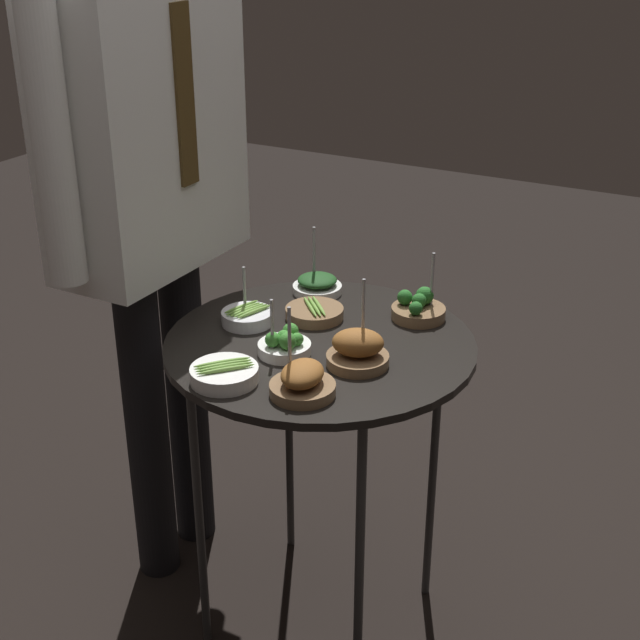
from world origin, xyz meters
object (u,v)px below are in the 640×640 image
Objects in this scene: bowl_roast_back_right at (358,350)px; bowl_roast_back_left at (302,381)px; bowl_asparagus_front_left at (224,374)px; bowl_asparagus_near_rim at (248,316)px; bowl_broccoli_mid_left at (285,344)px; waiter_figure at (146,162)px; bowl_spinach_front_right at (317,285)px; serving_cart at (320,365)px; bowl_broccoli_far_rim at (418,308)px; bowl_asparagus_center at (314,313)px.

bowl_roast_back_right reaches higher than bowl_roast_back_left.
bowl_asparagus_near_rim reaches higher than bowl_asparagus_front_left.
waiter_figure is at bearing 73.54° from bowl_broccoli_mid_left.
bowl_spinach_front_right reaches higher than bowl_asparagus_near_rim.
bowl_broccoli_mid_left is 0.33m from bowl_spinach_front_right.
bowl_spinach_front_right reaches higher than serving_cart.
serving_cart is 5.67× the size of bowl_asparagus_front_left.
bowl_roast_back_right is (-0.27, 0.02, 0.01)m from bowl_broccoli_far_rim.
bowl_roast_back_left reaches higher than serving_cart.
bowl_asparagus_near_rim is at bearing 78.89° from bowl_roast_back_right.
serving_cart is 0.16m from bowl_roast_back_right.
bowl_spinach_front_right is (0.02, 0.27, -0.00)m from bowl_broccoli_far_rim.
waiter_figure is (0.13, 0.43, 0.30)m from bowl_broccoli_mid_left.
bowl_broccoli_far_rim is at bearing -7.91° from bowl_roast_back_left.
bowl_asparagus_near_rim is at bearing 122.79° from bowl_broccoli_far_rim.
bowl_roast_back_left is 0.67m from waiter_figure.
bowl_roast_back_left reaches higher than bowl_broccoli_mid_left.
bowl_spinach_front_right is at bearing 16.84° from bowl_broccoli_mid_left.
bowl_roast_back_right is at bearing -138.75° from bowl_spinach_front_right.
bowl_broccoli_far_rim reaches higher than bowl_broccoli_mid_left.
bowl_asparagus_near_rim reaches higher than bowl_asparagus_center.
bowl_roast_back_left is at bearing 172.09° from bowl_broccoli_far_rim.
bowl_roast_back_right reaches higher than bowl_asparagus_center.
serving_cart is at bearing 20.09° from bowl_roast_back_left.
bowl_broccoli_mid_left is 0.19m from bowl_asparagus_center.
bowl_spinach_front_right is (0.28, 0.25, -0.01)m from bowl_roast_back_right.
bowl_broccoli_mid_left reaches higher than bowl_asparagus_near_rim.
bowl_broccoli_far_rim is at bearing -93.37° from bowl_spinach_front_right.
serving_cart is 4.39× the size of bowl_roast_back_right.
bowl_roast_back_right is at bearing 175.76° from bowl_broccoli_far_rim.
bowl_roast_back_left is at bearing -79.88° from bowl_asparagus_front_left.
bowl_roast_back_right is at bearing -101.11° from bowl_asparagus_near_rim.
waiter_figure is (0.10, 0.59, 0.29)m from bowl_roast_back_right.
bowl_broccoli_mid_left is at bearing -16.21° from bowl_asparagus_front_left.
bowl_broccoli_far_rim is 0.24m from bowl_asparagus_center.
waiter_figure is at bearing 85.20° from serving_cart.
bowl_spinach_front_right is at bearing 29.98° from serving_cart.
bowl_asparagus_front_left is at bearing 154.29° from bowl_broccoli_far_rim.
bowl_roast_back_left reaches higher than bowl_asparagus_front_left.
bowl_roast_back_right is at bearing -129.87° from bowl_asparagus_center.
bowl_broccoli_mid_left is 0.18m from bowl_asparagus_near_rim.
bowl_asparagus_near_rim is 0.42m from waiter_figure.
bowl_asparagus_front_left is 0.90× the size of bowl_broccoli_far_rim.
bowl_spinach_front_right reaches higher than bowl_asparagus_center.
waiter_figure is at bearing 105.75° from bowl_broccoli_far_rim.
bowl_roast_back_left is 1.40× the size of bowl_asparagus_near_rim.
bowl_asparagus_front_left is 0.27m from bowl_asparagus_near_rim.
bowl_asparagus_near_rim is at bearing 22.93° from bowl_asparagus_front_left.
waiter_figure is at bearing 80.58° from bowl_roast_back_right.
serving_cart is 0.27m from bowl_asparagus_front_left.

